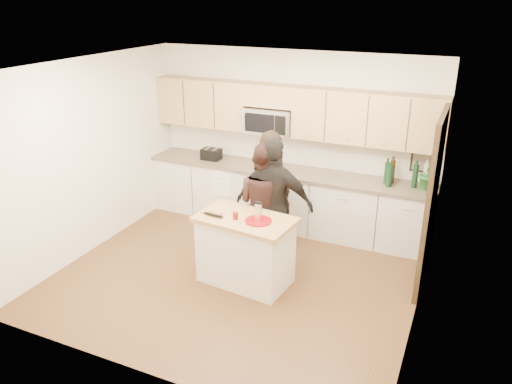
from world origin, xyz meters
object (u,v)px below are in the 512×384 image
at_px(toaster, 211,154).
at_px(woman_left, 271,188).
at_px(woman_right, 274,205).
at_px(woman_center, 265,204).
at_px(island, 245,250).

relative_size(toaster, woman_left, 0.18).
bearing_deg(toaster, woman_right, -36.81).
bearing_deg(woman_center, woman_right, -174.20).
xyz_separation_m(toaster, woman_center, (1.44, -1.15, -0.18)).
bearing_deg(woman_left, woman_center, 118.57).
bearing_deg(woman_right, woman_left, -70.30).
xyz_separation_m(woman_center, woman_right, (0.15, -0.04, 0.04)).
bearing_deg(woman_center, toaster, -17.02).
height_order(toaster, woman_center, woman_center).
bearing_deg(woman_left, island, 110.49).
xyz_separation_m(woman_left, woman_right, (0.29, -0.59, 0.03)).
xyz_separation_m(toaster, woman_left, (1.30, -0.60, -0.17)).
bearing_deg(woman_right, woman_center, -22.48).
distance_m(woman_center, woman_right, 0.16).
relative_size(toaster, woman_right, 0.17).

